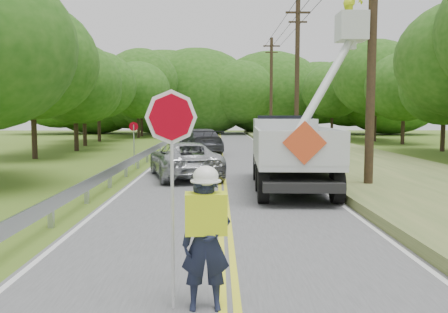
{
  "coord_description": "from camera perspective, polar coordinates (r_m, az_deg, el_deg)",
  "views": [
    {
      "loc": [
        -0.16,
        -6.91,
        2.67
      ],
      "look_at": [
        0.0,
        6.0,
        1.5
      ],
      "focal_mm": 37.64,
      "sensor_mm": 36.0,
      "label": 1
    }
  ],
  "objects": [
    {
      "name": "ground",
      "position": [
        7.41,
        0.6,
        -15.95
      ],
      "size": [
        140.0,
        140.0,
        0.0
      ],
      "primitive_type": "plane",
      "color": "#47621B",
      "rests_on": "ground"
    },
    {
      "name": "road",
      "position": [
        21.08,
        -0.27,
        -2.06
      ],
      "size": [
        7.2,
        96.0,
        0.03
      ],
      "color": "#515153",
      "rests_on": "ground"
    },
    {
      "name": "guardrail",
      "position": [
        22.26,
        -10.69,
        -0.36
      ],
      "size": [
        0.18,
        48.0,
        0.77
      ],
      "color": "#A4A9AE",
      "rests_on": "ground"
    },
    {
      "name": "utility_poles",
      "position": [
        24.61,
        11.61,
        11.14
      ],
      "size": [
        1.6,
        43.3,
        10.0
      ],
      "color": "black",
      "rests_on": "ground"
    },
    {
      "name": "tall_grass_verge",
      "position": [
        22.28,
        18.32,
        -1.57
      ],
      "size": [
        7.0,
        96.0,
        0.3
      ],
      "primitive_type": "cube",
      "color": "#4C6330",
      "rests_on": "ground"
    },
    {
      "name": "treeline_left",
      "position": [
        38.64,
        -15.81,
        9.1
      ],
      "size": [
        10.51,
        55.99,
        10.41
      ],
      "color": "#332319",
      "rests_on": "ground"
    },
    {
      "name": "treeline_right",
      "position": [
        36.18,
        25.34,
        9.94
      ],
      "size": [
        11.35,
        53.31,
        11.3
      ],
      "color": "#332319",
      "rests_on": "ground"
    },
    {
      "name": "treeline_horizon",
      "position": [
        63.34,
        -1.04,
        7.75
      ],
      "size": [
        56.67,
        14.91,
        11.78
      ],
      "color": "#1E4E11",
      "rests_on": "ground"
    },
    {
      "name": "flagger",
      "position": [
        6.41,
        -2.32,
        -9.23
      ],
      "size": [
        1.13,
        0.47,
        2.98
      ],
      "color": "#191E33",
      "rests_on": "road"
    },
    {
      "name": "bucket_truck",
      "position": [
        17.71,
        8.2,
        1.73
      ],
      "size": [
        3.79,
        7.58,
        7.21
      ],
      "color": "black",
      "rests_on": "road"
    },
    {
      "name": "suv_silver",
      "position": [
        19.72,
        -4.85,
        -0.39
      ],
      "size": [
        3.68,
        5.78,
        1.49
      ],
      "primitive_type": "imported",
      "rotation": [
        0.0,
        0.0,
        3.38
      ],
      "color": "#AFB3B6",
      "rests_on": "road"
    },
    {
      "name": "suv_darkgrey",
      "position": [
        31.81,
        -2.87,
        1.91
      ],
      "size": [
        3.54,
        6.14,
        1.67
      ],
      "primitive_type": "imported",
      "rotation": [
        0.0,
        0.0,
        3.36
      ],
      "color": "#3A3C43",
      "rests_on": "road"
    },
    {
      "name": "stop_sign_permanent",
      "position": [
        24.62,
        -10.9,
        2.33
      ],
      "size": [
        0.47,
        0.14,
        2.27
      ],
      "color": "#A4A9AE",
      "rests_on": "ground"
    }
  ]
}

